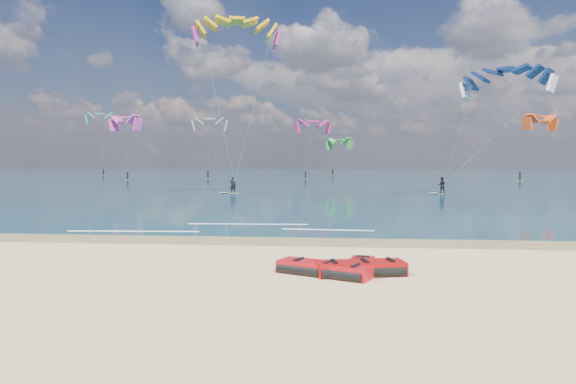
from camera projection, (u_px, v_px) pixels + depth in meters
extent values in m
plane|color=tan|center=(282.00, 190.00, 57.33)|extent=(320.00, 320.00, 0.00)
cube|color=brown|center=(187.00, 240.00, 20.55)|extent=(320.00, 2.40, 0.01)
cube|color=#0A2C3B|center=(310.00, 175.00, 120.95)|extent=(320.00, 200.00, 0.04)
cube|color=#C1E91B|center=(233.00, 193.00, 50.80)|extent=(1.28, 0.65, 0.05)
imported|color=black|center=(233.00, 185.00, 50.76)|extent=(0.62, 0.44, 1.62)
cylinder|color=black|center=(235.00, 182.00, 50.45)|extent=(0.49, 0.15, 0.04)
cube|color=gold|center=(441.00, 193.00, 50.20)|extent=(1.29, 0.86, 0.05)
imported|color=black|center=(442.00, 185.00, 50.16)|extent=(0.77, 0.61, 1.58)
cylinder|color=black|center=(445.00, 182.00, 49.84)|extent=(0.47, 0.24, 0.04)
cube|color=white|center=(328.00, 230.00, 23.32)|extent=(4.21, 0.54, 0.01)
cube|color=white|center=(248.00, 224.00, 25.47)|extent=(5.98, 0.46, 0.01)
cube|color=white|center=(133.00, 231.00, 22.82)|extent=(5.93, 0.56, 0.01)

